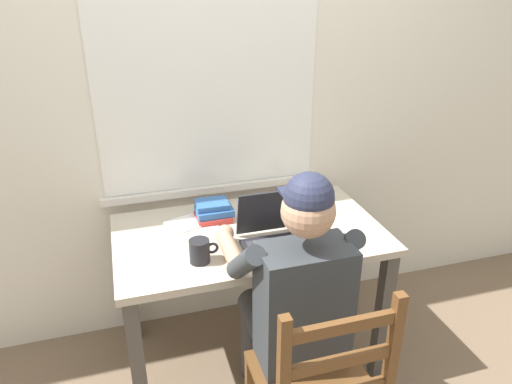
% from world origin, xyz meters
% --- Properties ---
extents(ground_plane, '(8.00, 8.00, 0.00)m').
position_xyz_m(ground_plane, '(0.00, 0.00, 0.00)').
color(ground_plane, brown).
extents(back_wall, '(6.00, 0.08, 2.60)m').
position_xyz_m(back_wall, '(-0.00, 0.44, 1.30)').
color(back_wall, silver).
rests_on(back_wall, ground).
extents(desk, '(1.23, 0.71, 0.74)m').
position_xyz_m(desk, '(0.00, 0.00, 0.63)').
color(desk, '#BCB29E').
rests_on(desk, ground).
extents(seated_person, '(0.50, 0.60, 1.24)m').
position_xyz_m(seated_person, '(0.06, -0.43, 0.68)').
color(seated_person, '#33383D').
rests_on(seated_person, ground).
extents(laptop, '(0.33, 0.29, 0.23)m').
position_xyz_m(laptop, '(0.09, -0.15, 0.79)').
color(laptop, '#232328').
rests_on(laptop, desk).
extents(computer_mouse, '(0.06, 0.10, 0.03)m').
position_xyz_m(computer_mouse, '(0.38, -0.22, 0.75)').
color(computer_mouse, black).
rests_on(computer_mouse, desk).
extents(coffee_mug_white, '(0.11, 0.07, 0.09)m').
position_xyz_m(coffee_mug_white, '(0.34, 0.14, 0.78)').
color(coffee_mug_white, beige).
rests_on(coffee_mug_white, desk).
extents(coffee_mug_dark, '(0.12, 0.09, 0.10)m').
position_xyz_m(coffee_mug_dark, '(-0.26, -0.19, 0.79)').
color(coffee_mug_dark, black).
rests_on(coffee_mug_dark, desk).
extents(book_stack_main, '(0.18, 0.15, 0.09)m').
position_xyz_m(book_stack_main, '(-0.13, 0.16, 0.78)').
color(book_stack_main, '#BC332D').
rests_on(book_stack_main, desk).
extents(paper_pile_near_laptop, '(0.22, 0.20, 0.01)m').
position_xyz_m(paper_pile_near_laptop, '(-0.27, 0.14, 0.74)').
color(paper_pile_near_laptop, white).
rests_on(paper_pile_near_laptop, desk).
extents(paper_pile_back_corner, '(0.24, 0.25, 0.00)m').
position_xyz_m(paper_pile_back_corner, '(-0.22, 0.10, 0.74)').
color(paper_pile_back_corner, silver).
rests_on(paper_pile_back_corner, desk).
extents(paper_pile_side, '(0.28, 0.20, 0.01)m').
position_xyz_m(paper_pile_side, '(0.31, 0.07, 0.74)').
color(paper_pile_side, white).
rests_on(paper_pile_side, desk).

